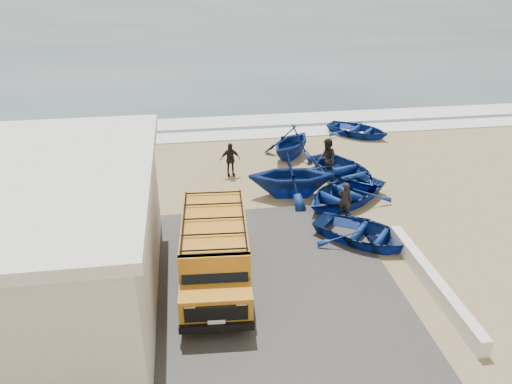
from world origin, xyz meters
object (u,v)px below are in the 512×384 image
van (215,250)px  fisherman_back (230,159)px  boat_far_right (358,130)px  fisherman_middle (327,159)px  boat_mid_left (292,175)px  building (7,245)px  parapet (432,281)px  boat_far_left (291,142)px  boat_near_left (364,233)px  fisherman_front (345,200)px  boat_mid_right (344,171)px  boat_near_right (344,193)px

van → fisherman_back: (1.30, 8.21, -0.39)m
boat_far_right → fisherman_middle: 6.37m
boat_mid_left → building: bearing=128.2°
parapet → fisherman_back: (-5.37, 9.58, 0.52)m
fisherman_middle → boat_far_left: bearing=-152.2°
building → boat_near_left: size_ratio=2.52×
fisherman_front → fisherman_back: 6.18m
parapet → fisherman_middle: fisherman_middle is taller
building → parapet: (12.50, -1.00, -1.89)m
boat_mid_right → boat_near_left: bearing=-118.3°
parapet → boat_mid_right: (-0.23, 8.38, 0.15)m
boat_near_right → boat_far_left: size_ratio=1.29×
van → boat_far_right: (9.01, 12.59, -0.82)m
boat_near_right → boat_far_right: 8.52m
boat_far_right → fisherman_middle: size_ratio=1.85×
boat_near_left → boat_mid_right: boat_mid_right is taller
van → boat_mid_right: bearing=51.1°
boat_near_left → parapet: bearing=-118.1°
boat_mid_left → fisherman_middle: bearing=-46.7°
parapet → boat_mid_left: size_ratio=1.63×
boat_mid_right → fisherman_front: size_ratio=2.70×
boat_mid_left → boat_far_right: size_ratio=1.04×
boat_mid_right → fisherman_front: (-1.09, -3.47, 0.33)m
parapet → boat_mid_left: bearing=112.9°
boat_near_right → boat_far_left: boat_far_left is taller
parapet → boat_mid_left: 7.71m
van → boat_near_left: 5.77m
parapet → boat_far_right: bearing=80.5°
boat_near_right → fisherman_middle: (-0.07, 2.49, 0.53)m
parapet → fisherman_front: 5.11m
boat_near_right → boat_mid_left: boat_mid_left is taller
building → fisherman_front: building is taller
van → boat_mid_left: bearing=60.8°
parapet → fisherman_middle: 8.68m
van → fisherman_middle: van is taller
fisherman_middle → fisherman_back: (-4.34, 0.99, -0.16)m
boat_mid_left → boat_mid_right: size_ratio=0.91×
boat_mid_left → fisherman_back: boat_mid_left is taller
boat_mid_right → boat_far_right: (2.58, 5.58, -0.05)m
parapet → van: bearing=168.3°
van → boat_far_left: size_ratio=1.66×
van → fisherman_middle: 9.16m
building → boat_mid_right: bearing=31.0°
boat_near_right → fisherman_front: fisherman_front is taller
parapet → boat_mid_right: size_ratio=1.48×
parapet → boat_far_left: bearing=100.4°
building → parapet: bearing=-4.6°
parapet → fisherman_front: size_ratio=4.00×
boat_mid_left → fisherman_back: bearing=49.1°
fisherman_back → boat_near_left: bearing=-63.7°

